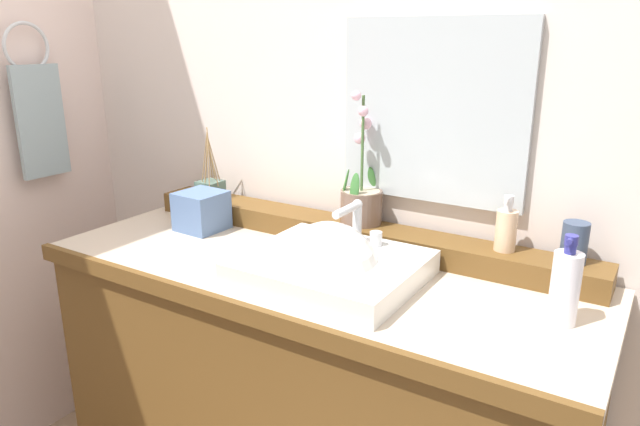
{
  "coord_description": "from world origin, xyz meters",
  "views": [
    {
      "loc": [
        0.76,
        -1.17,
        1.43
      ],
      "look_at": [
        0.04,
        -0.01,
        1.01
      ],
      "focal_mm": 32.51,
      "sensor_mm": 36.0,
      "label": 1
    }
  ],
  "objects_px": {
    "soap_bar": "(314,232)",
    "tumbler_cup": "(574,243)",
    "reed_diffuser": "(210,188)",
    "tissue_box": "(202,211)",
    "sink_basin": "(329,271)",
    "soap_dispenser": "(506,229)",
    "potted_plant": "(361,199)",
    "lotion_bottle": "(565,287)",
    "hand_towel": "(41,122)"
  },
  "relations": [
    {
      "from": "sink_basin",
      "to": "hand_towel",
      "type": "xyz_separation_m",
      "value": [
        -1.17,
        0.05,
        0.27
      ]
    },
    {
      "from": "reed_diffuser",
      "to": "tissue_box",
      "type": "relative_size",
      "value": 1.78
    },
    {
      "from": "potted_plant",
      "to": "lotion_bottle",
      "type": "height_order",
      "value": "potted_plant"
    },
    {
      "from": "tumbler_cup",
      "to": "lotion_bottle",
      "type": "xyz_separation_m",
      "value": [
        0.02,
        -0.2,
        -0.03
      ]
    },
    {
      "from": "hand_towel",
      "to": "potted_plant",
      "type": "bearing_deg",
      "value": 11.76
    },
    {
      "from": "tissue_box",
      "to": "reed_diffuser",
      "type": "bearing_deg",
      "value": 120.61
    },
    {
      "from": "sink_basin",
      "to": "reed_diffuser",
      "type": "xyz_separation_m",
      "value": [
        -0.6,
        0.25,
        0.07
      ]
    },
    {
      "from": "lotion_bottle",
      "to": "reed_diffuser",
      "type": "bearing_deg",
      "value": 170.96
    },
    {
      "from": "tumbler_cup",
      "to": "hand_towel",
      "type": "distance_m",
      "value": 1.69
    },
    {
      "from": "tumbler_cup",
      "to": "hand_towel",
      "type": "height_order",
      "value": "hand_towel"
    },
    {
      "from": "potted_plant",
      "to": "hand_towel",
      "type": "bearing_deg",
      "value": -168.24
    },
    {
      "from": "reed_diffuser",
      "to": "soap_dispenser",
      "type": "bearing_deg",
      "value": 1.27
    },
    {
      "from": "potted_plant",
      "to": "soap_dispenser",
      "type": "xyz_separation_m",
      "value": [
        0.41,
        -0.0,
        -0.01
      ]
    },
    {
      "from": "potted_plant",
      "to": "hand_towel",
      "type": "height_order",
      "value": "hand_towel"
    },
    {
      "from": "tumbler_cup",
      "to": "tissue_box",
      "type": "distance_m",
      "value": 1.04
    },
    {
      "from": "soap_bar",
      "to": "tumbler_cup",
      "type": "distance_m",
      "value": 0.64
    },
    {
      "from": "reed_diffuser",
      "to": "tissue_box",
      "type": "distance_m",
      "value": 0.14
    },
    {
      "from": "soap_bar",
      "to": "reed_diffuser",
      "type": "xyz_separation_m",
      "value": [
        -0.49,
        0.14,
        0.02
      ]
    },
    {
      "from": "tissue_box",
      "to": "sink_basin",
      "type": "bearing_deg",
      "value": -13.55
    },
    {
      "from": "hand_towel",
      "to": "tumbler_cup",
      "type": "bearing_deg",
      "value": 7.74
    },
    {
      "from": "lotion_bottle",
      "to": "tumbler_cup",
      "type": "bearing_deg",
      "value": 95.25
    },
    {
      "from": "soap_dispenser",
      "to": "sink_basin",
      "type": "bearing_deg",
      "value": -141.81
    },
    {
      "from": "tissue_box",
      "to": "tumbler_cup",
      "type": "bearing_deg",
      "value": 7.9
    },
    {
      "from": "sink_basin",
      "to": "lotion_bottle",
      "type": "distance_m",
      "value": 0.53
    },
    {
      "from": "soap_bar",
      "to": "tumbler_cup",
      "type": "bearing_deg",
      "value": 14.65
    },
    {
      "from": "soap_bar",
      "to": "hand_towel",
      "type": "xyz_separation_m",
      "value": [
        -1.05,
        -0.07,
        0.22
      ]
    },
    {
      "from": "sink_basin",
      "to": "soap_dispenser",
      "type": "xyz_separation_m",
      "value": [
        0.34,
        0.27,
        0.09
      ]
    },
    {
      "from": "soap_dispenser",
      "to": "potted_plant",
      "type": "bearing_deg",
      "value": 179.3
    },
    {
      "from": "sink_basin",
      "to": "tissue_box",
      "type": "distance_m",
      "value": 0.55
    },
    {
      "from": "tumbler_cup",
      "to": "sink_basin",
      "type": "bearing_deg",
      "value": -151.49
    },
    {
      "from": "soap_bar",
      "to": "soap_dispenser",
      "type": "distance_m",
      "value": 0.49
    },
    {
      "from": "potted_plant",
      "to": "lotion_bottle",
      "type": "distance_m",
      "value": 0.62
    },
    {
      "from": "soap_bar",
      "to": "lotion_bottle",
      "type": "bearing_deg",
      "value": -3.68
    },
    {
      "from": "tumbler_cup",
      "to": "reed_diffuser",
      "type": "relative_size",
      "value": 0.43
    },
    {
      "from": "soap_bar",
      "to": "sink_basin",
      "type": "bearing_deg",
      "value": -44.1
    },
    {
      "from": "sink_basin",
      "to": "potted_plant",
      "type": "bearing_deg",
      "value": 102.71
    },
    {
      "from": "sink_basin",
      "to": "soap_bar",
      "type": "bearing_deg",
      "value": 135.9
    },
    {
      "from": "soap_dispenser",
      "to": "reed_diffuser",
      "type": "xyz_separation_m",
      "value": [
        -0.95,
        -0.02,
        -0.02
      ]
    },
    {
      "from": "sink_basin",
      "to": "reed_diffuser",
      "type": "relative_size",
      "value": 1.8
    },
    {
      "from": "sink_basin",
      "to": "potted_plant",
      "type": "height_order",
      "value": "potted_plant"
    },
    {
      "from": "potted_plant",
      "to": "tissue_box",
      "type": "relative_size",
      "value": 2.84
    },
    {
      "from": "lotion_bottle",
      "to": "tissue_box",
      "type": "bearing_deg",
      "value": 176.84
    },
    {
      "from": "reed_diffuser",
      "to": "potted_plant",
      "type": "bearing_deg",
      "value": 2.75
    },
    {
      "from": "potted_plant",
      "to": "reed_diffuser",
      "type": "bearing_deg",
      "value": -177.25
    },
    {
      "from": "sink_basin",
      "to": "lotion_bottle",
      "type": "relative_size",
      "value": 2.16
    },
    {
      "from": "reed_diffuser",
      "to": "hand_towel",
      "type": "relative_size",
      "value": 0.62
    },
    {
      "from": "soap_dispenser",
      "to": "tumbler_cup",
      "type": "relative_size",
      "value": 1.42
    },
    {
      "from": "tissue_box",
      "to": "hand_towel",
      "type": "relative_size",
      "value": 0.35
    },
    {
      "from": "soap_dispenser",
      "to": "reed_diffuser",
      "type": "relative_size",
      "value": 0.6
    },
    {
      "from": "soap_bar",
      "to": "potted_plant",
      "type": "xyz_separation_m",
      "value": [
        0.05,
        0.16,
        0.06
      ]
    }
  ]
}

